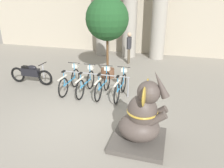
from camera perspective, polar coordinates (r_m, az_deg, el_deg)
ground_plane at (r=6.70m, az=-9.59°, el=-8.96°), size 60.00×60.00×0.00m
building_facade at (r=13.98m, az=5.66°, el=20.27°), size 20.00×0.20×6.00m
column_left at (r=13.45m, az=-2.57°, el=18.67°), size 1.03×1.03×5.16m
column_middle at (r=13.02m, az=4.71°, el=18.51°), size 1.03×1.03×5.16m
column_right at (r=12.79m, az=12.35°, el=18.04°), size 1.03×1.03×5.16m
bike_rack at (r=8.09m, az=-4.37°, el=1.39°), size 2.58×0.05×0.77m
bicycle_0 at (r=8.43m, az=-10.92°, el=0.82°), size 0.48×1.73×1.02m
bicycle_1 at (r=8.15m, az=-6.82°, el=0.33°), size 0.48×1.73×1.02m
bicycle_2 at (r=7.96m, az=-2.35°, el=-0.09°), size 0.48×1.73×1.02m
bicycle_3 at (r=7.79m, az=2.28°, el=-0.58°), size 0.48×1.73×1.02m
elephant_statue at (r=5.34m, az=7.73°, el=-9.20°), size 1.31×1.31×1.96m
motorcycle at (r=9.60m, az=-20.39°, el=2.60°), size 1.96×0.55×0.92m
person_pedestrian at (r=11.74m, az=4.47°, el=10.07°), size 0.22×0.47×1.66m
potted_tree at (r=9.33m, az=-1.27°, el=16.29°), size 1.78×1.78×3.43m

